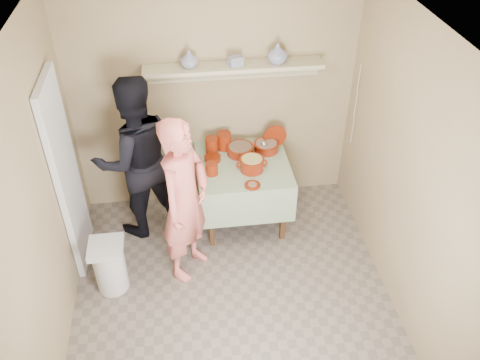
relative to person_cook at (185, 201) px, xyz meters
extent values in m
plane|color=#74665B|center=(0.38, -0.61, -0.86)|extent=(3.50, 3.50, 0.00)
cube|color=silver|center=(-1.08, 0.34, 0.14)|extent=(0.06, 0.70, 2.00)
cylinder|color=maroon|center=(0.33, 0.91, -0.01)|extent=(0.14, 0.14, 0.18)
cylinder|color=maroon|center=(0.46, 0.98, -0.01)|extent=(0.16, 0.16, 0.19)
cylinder|color=maroon|center=(0.29, 0.53, -0.04)|extent=(0.13, 0.13, 0.13)
cylinder|color=maroon|center=(0.32, 0.76, -0.08)|extent=(0.17, 0.17, 0.05)
cylinder|color=maroon|center=(1.02, 0.96, 0.02)|extent=(0.26, 0.06, 0.26)
imported|color=navy|center=(1.01, 0.99, 0.96)|extent=(0.21, 0.21, 0.21)
imported|color=navy|center=(0.15, 1.01, 0.95)|extent=(0.23, 0.23, 0.18)
cube|color=navy|center=(0.60, 0.99, 0.91)|extent=(0.16, 0.13, 0.10)
imported|color=#E26A61|center=(0.00, 0.00, 0.00)|extent=(0.69, 0.75, 1.72)
imported|color=black|center=(-0.47, 0.69, 0.04)|extent=(1.05, 0.94, 1.80)
cube|color=#9E8861|center=(0.38, 1.15, 0.44)|extent=(3.00, 0.02, 2.60)
cube|color=#9E8861|center=(-1.13, -0.61, 0.44)|extent=(0.02, 3.50, 2.60)
cube|color=#9E8861|center=(1.89, -0.61, 0.44)|extent=(0.02, 3.50, 2.60)
cube|color=silver|center=(0.38, -0.61, 1.75)|extent=(3.00, 3.50, 0.02)
cube|color=#4C2D16|center=(0.25, 0.29, -0.51)|extent=(0.05, 0.05, 0.71)
cube|color=#4C2D16|center=(1.01, 0.29, -0.51)|extent=(0.05, 0.05, 0.71)
cube|color=#4C2D16|center=(0.25, 1.05, -0.51)|extent=(0.05, 0.05, 0.71)
cube|color=#4C2D16|center=(1.01, 1.05, -0.51)|extent=(0.05, 0.05, 0.71)
cube|color=#4C2D16|center=(0.63, 0.67, -0.13)|extent=(0.90, 0.90, 0.04)
cube|color=#25591E|center=(0.63, 0.67, -0.11)|extent=(0.96, 0.96, 0.01)
cube|color=#25591E|center=(0.63, 0.19, -0.32)|extent=(0.96, 0.01, 0.44)
cube|color=#25591E|center=(0.63, 1.15, -0.32)|extent=(0.96, 0.01, 0.44)
cube|color=#25591E|center=(0.15, 0.67, -0.32)|extent=(0.01, 0.96, 0.44)
cube|color=#25591E|center=(1.11, 0.67, -0.32)|extent=(0.01, 0.96, 0.44)
cylinder|color=#621207|center=(0.62, 0.85, -0.05)|extent=(0.28, 0.28, 0.09)
cylinder|color=maroon|center=(0.62, 0.85, -0.01)|extent=(0.30, 0.30, 0.01)
cylinder|color=brown|center=(0.62, 0.85, -0.03)|extent=(0.25, 0.25, 0.05)
cylinder|color=#621207|center=(0.91, 0.87, -0.05)|extent=(0.26, 0.26, 0.09)
cylinder|color=maroon|center=(0.91, 0.87, -0.01)|extent=(0.28, 0.28, 0.01)
cylinder|color=#8C6B54|center=(0.91, 0.87, -0.03)|extent=(0.23, 0.23, 0.05)
cylinder|color=silver|center=(0.92, 0.73, 0.08)|extent=(0.01, 0.22, 0.16)
sphere|color=silver|center=(0.88, 0.85, 0.00)|extent=(0.07, 0.07, 0.07)
cylinder|color=#621207|center=(0.70, 0.54, -0.03)|extent=(0.24, 0.24, 0.14)
cylinder|color=maroon|center=(0.70, 0.54, 0.03)|extent=(0.25, 0.25, 0.01)
cylinder|color=tan|center=(0.70, 0.54, 0.02)|extent=(0.21, 0.21, 0.05)
torus|color=maroon|center=(0.58, 0.54, -0.02)|extent=(0.09, 0.02, 0.09)
torus|color=maroon|center=(0.82, 0.54, -0.02)|extent=(0.09, 0.02, 0.09)
cylinder|color=maroon|center=(0.67, 0.27, -0.09)|extent=(0.16, 0.16, 0.02)
cylinder|color=#8C6B54|center=(0.67, 0.27, -0.08)|extent=(0.09, 0.09, 0.01)
cube|color=#B7AE88|center=(0.58, 1.01, 0.84)|extent=(1.80, 0.25, 0.04)
cube|color=#B7AE88|center=(0.58, 1.13, 0.74)|extent=(1.80, 0.02, 0.18)
cylinder|color=silver|center=(-0.76, -0.17, -0.61)|extent=(0.30, 0.30, 0.50)
cube|color=silver|center=(-0.76, -0.17, -0.33)|extent=(0.32, 0.32, 0.06)
cylinder|color=silver|center=(1.85, 0.89, 0.69)|extent=(0.01, 0.01, 0.30)
cylinder|color=silver|center=(1.85, 0.87, 0.39)|extent=(0.01, 0.01, 0.30)
cylinder|color=silver|center=(1.85, 0.85, 0.09)|extent=(0.01, 0.01, 0.30)
camera|label=1|loc=(0.03, -3.64, 3.00)|focal=38.00mm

